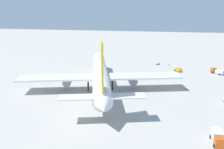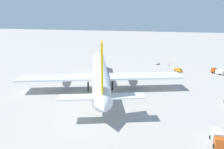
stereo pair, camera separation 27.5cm
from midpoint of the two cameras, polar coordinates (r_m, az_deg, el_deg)
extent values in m
plane|color=#ADA8A0|center=(97.73, -2.88, -3.33)|extent=(600.00, 600.00, 0.00)
cylinder|color=silver|center=(95.78, -2.94, 0.49)|extent=(64.61, 25.57, 6.01)
cone|color=silver|center=(130.25, -3.28, 4.48)|extent=(6.36, 7.06, 5.89)
cone|color=silver|center=(61.75, -2.19, -8.09)|extent=(7.45, 7.25, 5.71)
cube|color=#E5B20C|center=(63.37, -2.44, 2.00)|extent=(5.87, 2.28, 13.85)
cube|color=silver|center=(65.63, -8.14, -5.65)|extent=(7.63, 12.19, 0.36)
cube|color=silver|center=(65.97, 3.43, -5.40)|extent=(7.63, 12.19, 0.36)
cube|color=silver|center=(94.26, -13.91, -0.77)|extent=(17.63, 31.36, 0.70)
cylinder|color=slate|center=(95.09, -11.06, -1.71)|extent=(6.61, 4.91, 3.29)
cube|color=silver|center=(94.91, 8.06, -0.35)|extent=(17.63, 31.36, 0.70)
cylinder|color=slate|center=(95.62, 5.25, -1.47)|extent=(5.76, 4.89, 3.58)
cylinder|color=black|center=(119.32, -3.15, 1.07)|extent=(0.70, 0.70, 3.73)
cylinder|color=black|center=(94.06, -5.90, -2.95)|extent=(0.70, 0.70, 3.73)
cylinder|color=black|center=(94.24, 0.20, -2.83)|extent=(0.70, 0.70, 3.73)
cube|color=#E5B20C|center=(96.22, -2.92, -0.46)|extent=(62.01, 24.49, 0.50)
cube|color=#BF4C14|center=(61.38, 25.57, -15.20)|extent=(2.04, 2.41, 2.35)
cube|color=silver|center=(64.35, 24.83, -13.59)|extent=(4.14, 2.48, 2.45)
cube|color=black|center=(60.52, 25.79, -15.04)|extent=(0.15, 1.97, 1.04)
cylinder|color=black|center=(62.42, 26.48, -16.03)|extent=(0.91, 0.33, 0.90)
cylinder|color=black|center=(61.83, 24.30, -16.07)|extent=(0.91, 0.33, 0.90)
cylinder|color=black|center=(65.93, 25.56, -14.18)|extent=(0.91, 0.33, 0.90)
cylinder|color=black|center=(65.37, 23.52, -14.19)|extent=(0.91, 0.33, 0.90)
cube|color=#BF4C14|center=(132.18, 24.23, 1.00)|extent=(3.13, 3.11, 2.25)
cube|color=silver|center=(130.40, 25.54, 0.58)|extent=(4.61, 4.67, 1.84)
cube|color=black|center=(132.42, 24.00, 1.31)|extent=(1.52, 1.45, 0.99)
cylinder|color=black|center=(131.35, 23.96, 0.44)|extent=(0.84, 0.86, 0.90)
cylinder|color=black|center=(133.33, 24.53, 0.58)|extent=(0.84, 0.86, 0.90)
cylinder|color=black|center=(129.18, 25.53, 0.03)|extent=(0.84, 0.86, 0.90)
cylinder|color=black|center=(131.19, 26.09, 0.18)|extent=(0.84, 0.86, 0.90)
cube|color=orange|center=(128.87, 16.32, 1.09)|extent=(4.70, 4.56, 1.10)
cube|color=orange|center=(128.52, 16.42, 1.42)|extent=(3.33, 3.27, 0.55)
cylinder|color=black|center=(129.40, 15.53, 0.95)|extent=(0.62, 0.60, 0.64)
cylinder|color=black|center=(130.69, 16.10, 1.05)|extent=(0.62, 0.60, 0.64)
cylinder|color=black|center=(127.32, 16.51, 0.65)|extent=(0.62, 0.60, 0.64)
cylinder|color=black|center=(128.63, 17.08, 0.75)|extent=(0.62, 0.60, 0.64)
cube|color=#595B60|center=(143.05, 11.45, 2.54)|extent=(2.83, 2.76, 0.15)
cylinder|color=#333338|center=(144.16, 11.89, 2.62)|extent=(0.50, 0.47, 0.08)
cube|color=silver|center=(142.92, 11.46, 2.79)|extent=(2.44, 2.38, 1.12)
cylinder|color=black|center=(144.23, 11.53, 2.61)|extent=(0.38, 0.36, 0.40)
cylinder|color=black|center=(143.28, 11.92, 2.51)|extent=(0.38, 0.36, 0.40)
cylinder|color=black|center=(142.87, 10.97, 2.52)|extent=(0.38, 0.36, 0.40)
cylinder|color=black|center=(141.91, 11.37, 2.41)|extent=(0.38, 0.36, 0.40)
cylinder|color=#3F3F47|center=(141.29, 14.22, 2.28)|extent=(0.43, 0.43, 0.87)
cylinder|color=orange|center=(141.12, 14.24, 2.58)|extent=(0.54, 0.54, 0.65)
sphere|color=beige|center=(141.03, 14.25, 2.76)|extent=(0.24, 0.24, 0.24)
cylinder|color=navy|center=(118.66, 16.52, -0.37)|extent=(0.40, 0.40, 0.79)
cylinder|color=#B2F219|center=(118.48, 16.54, -0.05)|extent=(0.50, 0.50, 0.59)
sphere|color=beige|center=(118.38, 16.56, 0.14)|extent=(0.21, 0.21, 0.21)
camera|label=1|loc=(0.14, -89.92, 0.02)|focal=36.42mm
camera|label=2|loc=(0.14, 90.08, -0.02)|focal=36.42mm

